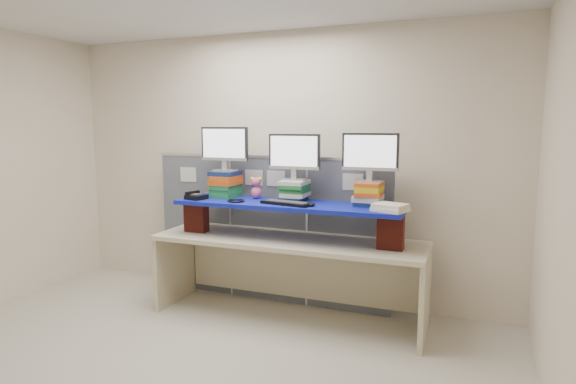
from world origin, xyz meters
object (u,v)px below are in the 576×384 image
at_px(blue_board, 288,205).
at_px(monitor_center, 294,154).
at_px(keyboard, 286,203).
at_px(monitor_left, 225,146).
at_px(desk, 288,255).
at_px(monitor_right, 370,154).
at_px(desk_phone, 196,196).

relative_size(blue_board, monitor_center, 4.28).
distance_m(blue_board, keyboard, 0.11).
bearing_deg(monitor_left, keyboard, -16.47).
bearing_deg(blue_board, desk, 74.94).
distance_m(desk, blue_board, 0.48).
xyz_separation_m(monitor_center, monitor_right, (0.72, 0.01, 0.01)).
xyz_separation_m(keyboard, desk_phone, (-0.94, -0.04, 0.01)).
height_order(desk, monitor_center, monitor_center).
bearing_deg(desk, desk_phone, -172.32).
bearing_deg(monitor_center, monitor_right, -0.00).
relative_size(monitor_left, monitor_right, 1.00).
bearing_deg(desk_phone, keyboard, 16.59).
bearing_deg(monitor_left, blue_board, -9.34).
relative_size(monitor_left, monitor_center, 1.00).
bearing_deg(monitor_center, desk_phone, -165.46).
bearing_deg(monitor_right, keyboard, -162.75).
bearing_deg(desk_phone, blue_board, 22.95).
distance_m(monitor_center, monitor_right, 0.72).
xyz_separation_m(desk, monitor_right, (0.73, 0.13, 0.96)).
height_order(monitor_center, desk_phone, monitor_center).
relative_size(monitor_right, desk_phone, 2.38).
xyz_separation_m(desk, blue_board, (-0.00, -0.00, 0.48)).
bearing_deg(monitor_left, monitor_right, 0.00).
relative_size(monitor_center, keyboard, 1.01).
height_order(monitor_right, desk_phone, monitor_right).
relative_size(blue_board, monitor_left, 4.28).
xyz_separation_m(blue_board, desk_phone, (-0.91, -0.14, 0.05)).
relative_size(desk, monitor_left, 5.13).
distance_m(desk, monitor_center, 0.95).
height_order(monitor_left, keyboard, monitor_left).
bearing_deg(monitor_right, desk_phone, -171.65).
height_order(desk, monitor_left, monitor_left).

